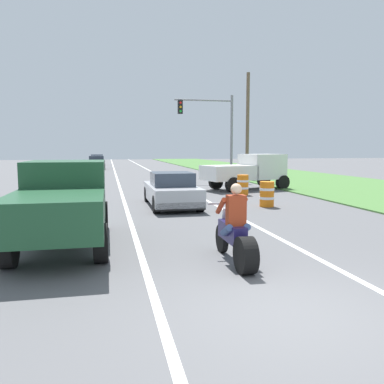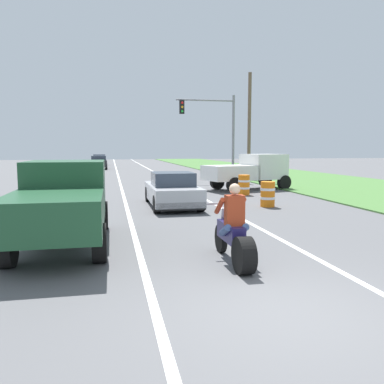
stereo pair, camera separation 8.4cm
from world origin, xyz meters
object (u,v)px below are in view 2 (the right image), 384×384
traffic_light_mast_near (216,124)px  distant_car_further_ahead (100,160)px  construction_barrel_nearest (268,194)px  distant_car_far_ahead (99,162)px  pickup_truck_left_lane_dark_green (63,199)px  motorcycle_with_rider (234,235)px  sports_car_silver (172,191)px  pickup_truck_right_shoulder_white (250,170)px  construction_barrel_mid (244,185)px

traffic_light_mast_near → distant_car_further_ahead: traffic_light_mast_near is taller
construction_barrel_nearest → distant_car_far_ahead: bearing=103.4°
pickup_truck_left_lane_dark_green → construction_barrel_nearest: 8.71m
construction_barrel_nearest → traffic_light_mast_near: bearing=84.5°
traffic_light_mast_near → distant_car_far_ahead: size_ratio=1.50×
motorcycle_with_rider → distant_car_further_ahead: 48.82m
pickup_truck_left_lane_dark_green → sports_car_silver: bearing=58.7°
traffic_light_mast_near → distant_car_further_ahead: (-8.78, 29.20, -3.19)m
pickup_truck_right_shoulder_white → distant_car_far_ahead: 25.96m
pickup_truck_left_lane_dark_green → construction_barrel_mid: size_ratio=4.80×
motorcycle_with_rider → traffic_light_mast_near: 20.35m
sports_car_silver → distant_car_further_ahead: size_ratio=1.08×
pickup_truck_left_lane_dark_green → distant_car_further_ahead: size_ratio=1.20×
sports_car_silver → motorcycle_with_rider: bearing=-90.1°
traffic_light_mast_near → distant_car_far_ahead: (-8.55, 18.55, -3.19)m
traffic_light_mast_near → pickup_truck_right_shoulder_white: bearing=-86.0°
distant_car_far_ahead → pickup_truck_left_lane_dark_green: bearing=-89.7°
motorcycle_with_rider → construction_barrel_mid: motorcycle_with_rider is taller
sports_car_silver → construction_barrel_mid: sports_car_silver is taller
sports_car_silver → construction_barrel_nearest: 3.78m
pickup_truck_left_lane_dark_green → pickup_truck_right_shoulder_white: size_ratio=0.93×
construction_barrel_nearest → sports_car_silver: bearing=166.8°
sports_car_silver → construction_barrel_mid: bearing=37.3°
sports_car_silver → pickup_truck_left_lane_dark_green: size_ratio=0.90×
construction_barrel_nearest → distant_car_further_ahead: 42.14m
construction_barrel_nearest → distant_car_far_ahead: distant_car_far_ahead is taller
motorcycle_with_rider → construction_barrel_nearest: (3.69, 7.21, -0.09)m
distant_car_further_ahead → pickup_truck_left_lane_dark_green: bearing=-89.5°
sports_car_silver → traffic_light_mast_near: size_ratio=0.72×
construction_barrel_nearest → construction_barrel_mid: same height
sports_car_silver → distant_car_further_ahead: 40.78m
pickup_truck_right_shoulder_white → construction_barrel_mid: pickup_truck_right_shoulder_white is taller
motorcycle_with_rider → traffic_light_mast_near: bearing=75.9°
construction_barrel_mid → distant_car_far_ahead: bearing=106.1°
pickup_truck_right_shoulder_white → construction_barrel_mid: (-1.21, -2.48, -0.60)m
pickup_truck_left_lane_dark_green → distant_car_further_ahead: 46.36m
pickup_truck_left_lane_dark_green → construction_barrel_nearest: bearing=34.3°
distant_car_far_ahead → construction_barrel_nearest: bearing=-76.6°
pickup_truck_right_shoulder_white → construction_barrel_mid: size_ratio=5.14×
sports_car_silver → traffic_light_mast_near: traffic_light_mast_near is taller
construction_barrel_mid → distant_car_further_ahead: 38.33m
pickup_truck_left_lane_dark_green → pickup_truck_right_shoulder_white: same height
distant_car_far_ahead → construction_barrel_mid: bearing=-73.9°
pickup_truck_left_lane_dark_green → construction_barrel_nearest: pickup_truck_left_lane_dark_green is taller
motorcycle_with_rider → distant_car_far_ahead: motorcycle_with_rider is taller
motorcycle_with_rider → distant_car_far_ahead: bearing=95.5°
motorcycle_with_rider → sports_car_silver: motorcycle_with_rider is taller
pickup_truck_left_lane_dark_green → distant_car_further_ahead: bearing=90.5°
construction_barrel_nearest → distant_car_far_ahead: size_ratio=0.25×
construction_barrel_mid → motorcycle_with_rider: bearing=-110.1°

